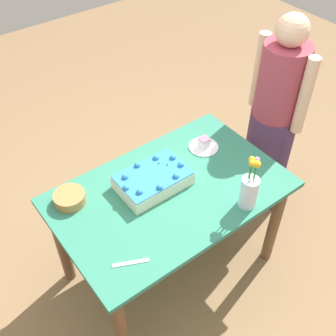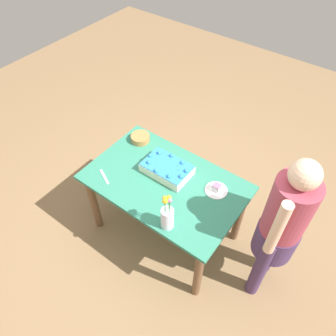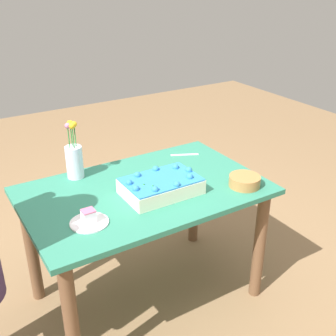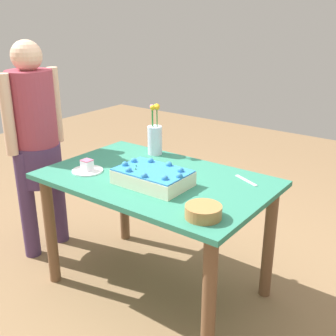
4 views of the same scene
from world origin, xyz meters
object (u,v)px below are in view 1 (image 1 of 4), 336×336
(sheet_cake, at_px, (153,179))
(person_standing, at_px, (276,107))
(serving_plate_with_slice, at_px, (204,145))
(cake_knife, at_px, (131,263))
(flower_vase, at_px, (249,190))
(fruit_bowl, at_px, (70,198))

(sheet_cake, relative_size, person_standing, 0.27)
(sheet_cake, distance_m, serving_plate_with_slice, 0.45)
(cake_knife, bearing_deg, person_standing, 40.27)
(serving_plate_with_slice, xyz_separation_m, flower_vase, (0.12, 0.50, 0.10))
(flower_vase, distance_m, fruit_bowl, 0.97)
(fruit_bowl, bearing_deg, person_standing, 173.66)
(person_standing, bearing_deg, flower_vase, 32.42)
(cake_knife, distance_m, fruit_bowl, 0.53)
(person_standing, bearing_deg, sheet_cake, 0.62)
(sheet_cake, distance_m, person_standing, 1.01)
(sheet_cake, height_order, cake_knife, sheet_cake)
(flower_vase, xyz_separation_m, person_standing, (-0.69, -0.44, -0.02))
(flower_vase, bearing_deg, cake_knife, -5.47)
(sheet_cake, bearing_deg, person_standing, -179.38)
(serving_plate_with_slice, relative_size, person_standing, 0.12)
(sheet_cake, distance_m, flower_vase, 0.54)
(person_standing, bearing_deg, fruit_bowl, -6.34)
(cake_knife, bearing_deg, fruit_bowl, 120.54)
(person_standing, bearing_deg, serving_plate_with_slice, -6.54)
(serving_plate_with_slice, xyz_separation_m, cake_knife, (0.83, 0.43, -0.02))
(serving_plate_with_slice, bearing_deg, flower_vase, 76.43)
(serving_plate_with_slice, distance_m, fruit_bowl, 0.88)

